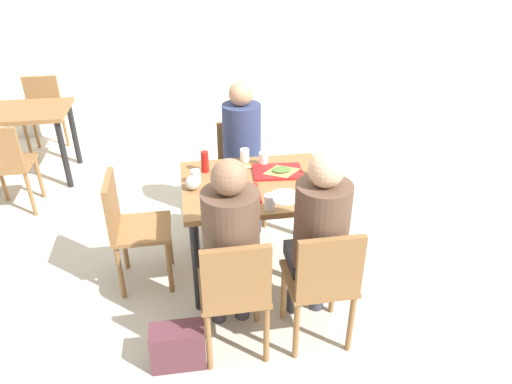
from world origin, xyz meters
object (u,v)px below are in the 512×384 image
(chair_near_left, at_px, (235,289))
(tray_red_far, at_px, (278,172))
(handbag, at_px, (178,346))
(chair_far_side, at_px, (241,164))
(chair_near_right, at_px, (323,279))
(chair_left_end, at_px, (129,223))
(paper_plate_near_edge, at_px, (285,197))
(plastic_cup_a, at_px, (245,155))
(tray_red_near, at_px, (233,194))
(plastic_cup_d, at_px, (263,159))
(main_table, at_px, (256,195))
(soda_can, at_px, (316,169))
(pizza_slice_b, at_px, (282,170))
(paper_plate_center, at_px, (230,169))
(background_table, at_px, (24,122))
(condiment_bottle, at_px, (205,162))
(background_chair_near, at_px, (5,162))
(foil_bundle, at_px, (193,183))
(pizza_slice_c, at_px, (233,166))
(person_in_red, at_px, (231,240))
(person_in_brown_jacket, at_px, (319,231))
(person_far_side, at_px, (242,144))
(background_chair_far, at_px, (43,109))
(pizza_slice_a, at_px, (233,190))
(plastic_cup_c, at_px, (196,177))

(chair_near_left, bearing_deg, tray_red_far, 64.84)
(handbag, bearing_deg, chair_far_side, 69.63)
(chair_near_right, xyz_separation_m, chair_left_end, (-1.16, 0.81, 0.00))
(chair_near_left, distance_m, chair_near_right, 0.52)
(paper_plate_near_edge, height_order, plastic_cup_a, plastic_cup_a)
(tray_red_near, relative_size, plastic_cup_d, 3.60)
(main_table, relative_size, soda_can, 8.54)
(paper_plate_near_edge, xyz_separation_m, pizza_slice_b, (0.05, 0.35, 0.02))
(paper_plate_center, bearing_deg, handbag, -113.06)
(pizza_slice_b, height_order, background_table, pizza_slice_b)
(main_table, height_order, chair_near_right, chair_near_right)
(main_table, xyz_separation_m, plastic_cup_a, (-0.03, 0.37, 0.15))
(condiment_bottle, xyz_separation_m, background_chair_near, (-1.72, 0.96, -0.32))
(main_table, xyz_separation_m, foil_bundle, (-0.44, -0.02, 0.15))
(pizza_slice_c, height_order, background_chair_near, background_chair_near)
(plastic_cup_a, height_order, background_table, plastic_cup_a)
(paper_plate_near_edge, relative_size, pizza_slice_c, 0.90)
(chair_near_right, xyz_separation_m, paper_plate_near_edge, (-0.10, 0.58, 0.24))
(chair_left_end, distance_m, background_chair_near, 1.67)
(person_in_red, height_order, background_chair_near, person_in_red)
(chair_far_side, bearing_deg, person_in_brown_jacket, -80.06)
(person_far_side, bearing_deg, tray_red_far, -71.47)
(chair_far_side, relative_size, pizza_slice_b, 3.87)
(person_far_side, xyz_separation_m, handbag, (-0.61, -1.50, -0.62))
(chair_left_end, xyz_separation_m, plastic_cup_d, (1.01, 0.28, 0.29))
(plastic_cup_a, bearing_deg, person_in_brown_jacket, -74.58)
(chair_far_side, height_order, pizza_slice_c, chair_far_side)
(chair_left_end, bearing_deg, plastic_cup_d, 15.50)
(plastic_cup_a, bearing_deg, pizza_slice_c, -134.25)
(chair_left_end, bearing_deg, background_chair_far, 113.51)
(chair_left_end, distance_m, person_in_red, 0.96)
(pizza_slice_a, xyz_separation_m, pizza_slice_b, (0.39, 0.24, 0.00))
(tray_red_far, bearing_deg, background_chair_near, 154.57)
(person_in_brown_jacket, height_order, tray_red_far, person_in_brown_jacket)
(soda_can, xyz_separation_m, handbag, (-1.05, -0.85, -0.67))
(chair_near_right, xyz_separation_m, plastic_cup_c, (-0.68, 0.88, 0.29))
(chair_far_side, relative_size, plastic_cup_d, 8.70)
(main_table, xyz_separation_m, soda_can, (0.44, 0.02, 0.16))
(chair_near_left, bearing_deg, paper_plate_center, 84.33)
(tray_red_near, height_order, plastic_cup_c, plastic_cup_c)
(background_table, bearing_deg, plastic_cup_c, -48.57)
(person_far_side, xyz_separation_m, plastic_cup_c, (-0.42, -0.61, 0.04))
(chair_left_end, height_order, soda_can, soda_can)
(paper_plate_center, relative_size, soda_can, 1.80)
(chair_left_end, xyz_separation_m, person_in_brown_jacket, (1.16, -0.67, 0.25))
(chair_left_end, relative_size, plastic_cup_a, 8.70)
(person_in_brown_jacket, relative_size, plastic_cup_a, 12.80)
(person_in_brown_jacket, bearing_deg, chair_near_right, -90.00)
(paper_plate_near_edge, bearing_deg, chair_far_side, 98.46)
(person_in_red, bearing_deg, paper_plate_center, 83.47)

